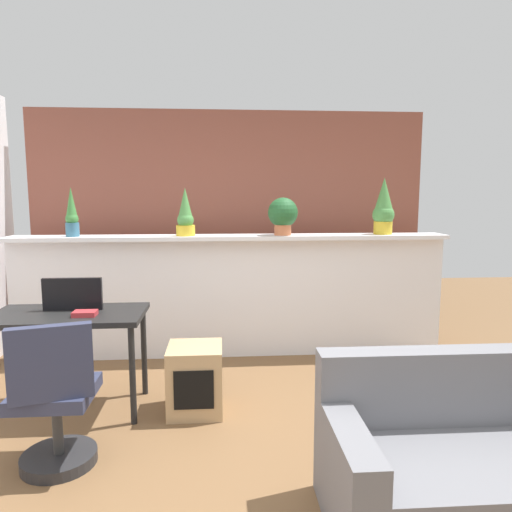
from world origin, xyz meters
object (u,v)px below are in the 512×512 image
Objects in this scene: potted_plant_3 at (384,208)px; couch at (484,467)px; tv_monitor at (72,294)px; potted_plant_0 at (72,215)px; potted_plant_2 at (283,214)px; potted_plant_1 at (185,216)px; book_on_desk at (85,313)px; desk at (68,324)px; side_cube_shelf at (195,379)px; office_chair at (55,407)px.

potted_plant_3 is 2.79m from couch.
potted_plant_3 is 1.29× the size of tv_monitor.
potted_plant_2 is (2.00, -0.00, -0.00)m from potted_plant_0.
book_on_desk is (-0.64, -1.19, -0.64)m from potted_plant_1.
couch is (1.61, -2.47, -1.12)m from potted_plant_1.
potted_plant_0 is at bearing 103.87° from desk.
potted_plant_1 is 0.94m from potted_plant_2.
side_cube_shelf is (0.93, -0.09, -0.42)m from desk.
office_chair is (-0.63, -1.87, -1.02)m from potted_plant_1.
potted_plant_3 is 0.51× the size of desk.
office_chair reaches higher than book_on_desk.
potted_plant_2 reaches higher than tv_monitor.
potted_plant_2 is 0.23× the size of couch.
potted_plant_2 reaches higher than office_chair.
desk is 0.21m from book_on_desk.
potted_plant_3 is 2.97m from tv_monitor.
potted_plant_2 is 2.64m from office_chair.
couch is (2.25, -1.29, -0.49)m from book_on_desk.
side_cube_shelf is (1.19, -1.17, -1.17)m from potted_plant_0.
potted_plant_0 reaches higher than desk.
potted_plant_1 reaches higher than book_on_desk.
potted_plant_0 is 1.01× the size of potted_plant_1.
potted_plant_3 reaches higher than potted_plant_2.
potted_plant_2 is 2.05m from tv_monitor.
book_on_desk is at bearing 90.41° from office_chair.
desk is 1.02m from side_cube_shelf.
book_on_desk is (-0.77, -0.01, 0.52)m from side_cube_shelf.
tv_monitor is 1.12m from side_cube_shelf.
potted_plant_1 is (1.06, 0.01, -0.01)m from potted_plant_0.
tv_monitor is 0.48× the size of office_chair.
potted_plant_2 is at bearing -0.51° from potted_plant_1.
potted_plant_1 is 0.42× the size of desk.
potted_plant_3 is 2.50m from side_cube_shelf.
desk is at bearing 174.30° from side_cube_shelf.
desk is (0.27, -1.08, -0.75)m from potted_plant_0.
potted_plant_3 is 3.46× the size of book_on_desk.
couch is (0.68, -2.47, -1.13)m from potted_plant_2.
potted_plant_0 is 1.41m from book_on_desk.
potted_plant_2 is (0.94, -0.01, 0.01)m from potted_plant_1.
potted_plant_2 is at bearing 30.22° from tv_monitor.
desk is 1.21× the size of office_chair.
potted_plant_2 is 2.27× the size of book_on_desk.
potted_plant_2 is 2.80m from couch.
potted_plant_3 is at bearing 82.38° from couch.
tv_monitor reaches higher than desk.
side_cube_shelf is at bearing 0.64° from book_on_desk.
couch is at bearing -29.77° from book_on_desk.
potted_plant_0 is at bearing 179.95° from potted_plant_2.
potted_plant_3 is at bearing 33.65° from side_cube_shelf.
potted_plant_0 reaches higher than book_on_desk.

